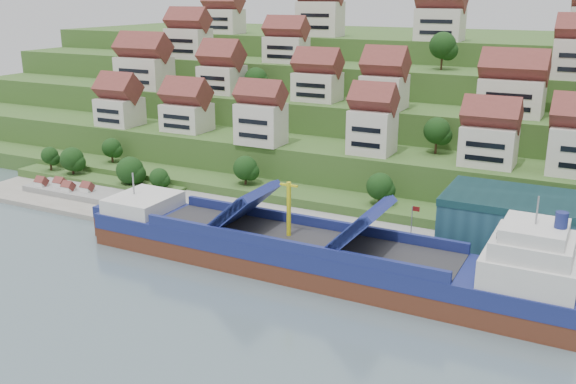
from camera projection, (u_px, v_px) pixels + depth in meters
The scene contains 9 objects.
ground at pixel (286, 266), 106.04m from camera, with size 300.00×300.00×0.00m, color slate.
quay at pixel (429, 250), 109.87m from camera, with size 180.00×14.00×2.20m, color gray.
pebble_beach at pixel (76, 196), 141.13m from camera, with size 45.00×20.00×1.00m, color gray.
hillside at pixel (443, 107), 191.07m from camera, with size 260.00×128.00×31.00m.
hillside_village at pixel (412, 78), 149.20m from camera, with size 155.93×63.55×29.79m.
hillside_trees at pixel (341, 115), 143.95m from camera, with size 142.39×62.47×31.52m.
flagpole at pixel (412, 225), 104.70m from camera, with size 1.28×0.16×8.00m.
beach_huts at pixel (64, 189), 140.45m from camera, with size 14.40×3.70×2.20m.
cargo_ship at pixel (324, 257), 101.23m from camera, with size 79.74×13.06×17.68m.
Camera 1 is at (44.43, -86.89, 43.25)m, focal length 40.00 mm.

